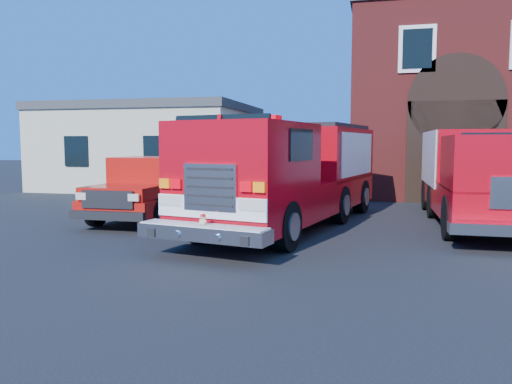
% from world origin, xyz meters
% --- Properties ---
extents(ground, '(100.00, 100.00, 0.00)m').
position_xyz_m(ground, '(0.00, 0.00, 0.00)').
color(ground, black).
rests_on(ground, ground).
extents(parking_stripe_far, '(0.12, 3.00, 0.01)m').
position_xyz_m(parking_stripe_far, '(6.50, 7.00, 0.00)').
color(parking_stripe_far, yellow).
rests_on(parking_stripe_far, ground).
extents(side_building, '(10.20, 8.20, 4.35)m').
position_xyz_m(side_building, '(-9.00, 13.00, 2.20)').
color(side_building, beige).
rests_on(side_building, ground).
extents(fire_engine, '(4.65, 10.01, 2.98)m').
position_xyz_m(fire_engine, '(0.24, 2.32, 1.54)').
color(fire_engine, black).
rests_on(fire_engine, ground).
extents(pickup_truck, '(2.14, 5.92, 1.94)m').
position_xyz_m(pickup_truck, '(-4.30, 2.88, 0.92)').
color(pickup_truck, black).
rests_on(pickup_truck, ground).
extents(secondary_truck, '(2.69, 8.45, 2.74)m').
position_xyz_m(secondary_truck, '(5.44, 3.94, 1.49)').
color(secondary_truck, black).
rests_on(secondary_truck, ground).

